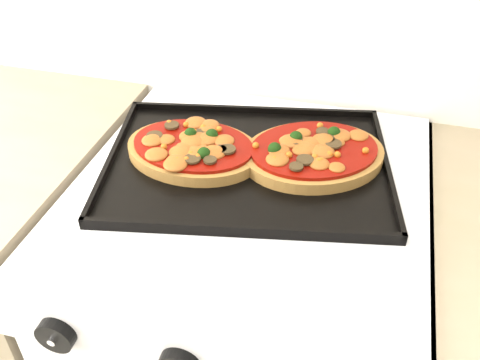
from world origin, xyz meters
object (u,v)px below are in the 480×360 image
(baking_tray, at_px, (248,162))
(stove, at_px, (249,344))
(pizza_right, at_px, (314,152))
(pizza_left, at_px, (193,148))

(baking_tray, bearing_deg, stove, -77.06)
(baking_tray, distance_m, pizza_right, 0.12)
(pizza_right, bearing_deg, baking_tray, -160.86)
(baking_tray, bearing_deg, pizza_right, 7.90)
(pizza_left, height_order, pizza_right, pizza_right)
(stove, xyz_separation_m, pizza_left, (-0.11, 0.03, 0.48))
(stove, relative_size, pizza_right, 3.68)
(baking_tray, bearing_deg, pizza_left, 171.52)
(stove, bearing_deg, pizza_left, 163.91)
(stove, xyz_separation_m, baking_tray, (-0.02, 0.04, 0.47))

